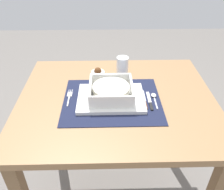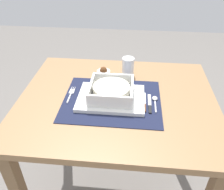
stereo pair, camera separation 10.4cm
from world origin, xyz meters
name	(u,v)px [view 2 (the right image)]	position (x,y,z in m)	size (l,w,h in m)	color
dining_table	(117,118)	(0.00, 0.00, 0.64)	(0.89, 0.74, 0.76)	#936D47
placemat	(112,100)	(-0.02, -0.02, 0.76)	(0.43, 0.35, 0.00)	#191E38
serving_plate	(111,98)	(-0.03, -0.02, 0.77)	(0.29, 0.22, 0.02)	white
porridge_bowl	(111,91)	(-0.03, -0.01, 0.80)	(0.19, 0.19, 0.06)	white
fork	(71,93)	(-0.21, 0.01, 0.76)	(0.02, 0.13, 0.00)	silver
spoon	(155,100)	(0.17, -0.01, 0.77)	(0.02, 0.11, 0.01)	silver
butter_knife	(150,105)	(0.14, -0.05, 0.76)	(0.01, 0.13, 0.01)	black
bread_knife	(144,103)	(0.12, -0.04, 0.76)	(0.01, 0.14, 0.01)	#59331E
drinking_glass	(128,67)	(0.04, 0.21, 0.80)	(0.06, 0.06, 0.09)	white
condiment_saucer	(104,71)	(-0.09, 0.22, 0.77)	(0.07, 0.07, 0.04)	white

